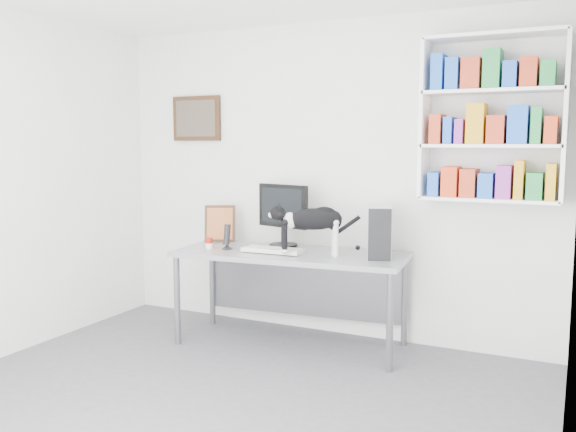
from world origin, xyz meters
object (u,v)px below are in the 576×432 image
(desk, at_px, (291,299))
(pc_tower, at_px, (379,231))
(monitor, at_px, (283,215))
(cat, at_px, (312,231))
(keyboard, at_px, (273,250))
(bookshelf, at_px, (492,119))
(soup_can, at_px, (209,243))
(leaning_print, at_px, (220,223))
(speaker, at_px, (227,236))

(desk, distance_m, pc_tower, 0.94)
(monitor, relative_size, cat, 0.85)
(desk, xyz_separation_m, monitor, (-0.17, 0.21, 0.67))
(keyboard, bearing_deg, pc_tower, 10.91)
(bookshelf, bearing_deg, soup_can, -167.45)
(leaning_print, xyz_separation_m, cat, (1.04, -0.31, 0.03))
(speaker, height_order, cat, cat)
(bookshelf, height_order, monitor, bookshelf)
(keyboard, xyz_separation_m, soup_can, (-0.57, -0.07, 0.03))
(desk, distance_m, keyboard, 0.44)
(bookshelf, xyz_separation_m, monitor, (-1.66, -0.12, -0.79))
(cat, bearing_deg, pc_tower, -5.84)
(bookshelf, relative_size, pc_tower, 3.06)
(monitor, height_order, pc_tower, monitor)
(cat, bearing_deg, soup_can, 153.34)
(bookshelf, bearing_deg, keyboard, -165.47)
(cat, bearing_deg, keyboard, 147.41)
(bookshelf, distance_m, pc_tower, 1.18)
(soup_can, bearing_deg, monitor, 34.86)
(monitor, relative_size, pc_tower, 1.35)
(leaning_print, height_order, soup_can, leaning_print)
(speaker, bearing_deg, monitor, 45.52)
(soup_can, relative_size, cat, 0.14)
(leaning_print, relative_size, soup_can, 3.78)
(pc_tower, relative_size, cat, 0.63)
(speaker, xyz_separation_m, soup_can, (-0.15, -0.04, -0.07))
(pc_tower, bearing_deg, cat, -174.27)
(monitor, xyz_separation_m, soup_can, (-0.52, -0.36, -0.23))
(bookshelf, bearing_deg, pc_tower, -164.32)
(desk, height_order, keyboard, keyboard)
(pc_tower, bearing_deg, monitor, 155.46)
(desk, bearing_deg, cat, -28.93)
(bookshelf, relative_size, cat, 1.92)
(keyboard, distance_m, leaning_print, 0.76)
(desk, relative_size, soup_can, 20.97)
(keyboard, xyz_separation_m, leaning_print, (-0.69, 0.29, 0.15))
(speaker, distance_m, cat, 0.78)
(speaker, xyz_separation_m, cat, (0.77, 0.01, 0.09))
(monitor, xyz_separation_m, speaker, (-0.37, -0.32, -0.16))
(desk, relative_size, speaker, 8.53)
(keyboard, distance_m, cat, 0.39)
(leaning_print, xyz_separation_m, soup_can, (0.12, -0.36, -0.12))
(desk, bearing_deg, pc_tower, 3.63)
(desk, relative_size, monitor, 3.44)
(pc_tower, distance_m, leaning_print, 1.52)
(monitor, relative_size, speaker, 2.48)
(pc_tower, distance_m, speaker, 1.27)
(desk, distance_m, cat, 0.64)
(pc_tower, relative_size, soup_can, 4.52)
(keyboard, relative_size, cat, 0.77)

